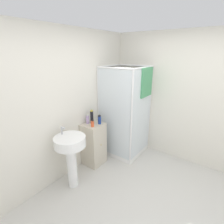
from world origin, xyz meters
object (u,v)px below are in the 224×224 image
sink (71,150)px  soap_dispenser (92,124)px  shampoo_bottle_tall_black (92,117)px  lotion_bottle_white (88,120)px  shampoo_bottle_blue (99,120)px

sink → soap_dispenser: bearing=6.1°
shampoo_bottle_tall_black → lotion_bottle_white: (-0.05, 0.06, -0.05)m
soap_dispenser → lotion_bottle_white: bearing=71.9°
shampoo_bottle_tall_black → lotion_bottle_white: 0.09m
sink → lotion_bottle_white: bearing=20.0°
soap_dispenser → shampoo_bottle_blue: 0.17m
soap_dispenser → lotion_bottle_white: (0.06, 0.17, 0.02)m
shampoo_bottle_blue → soap_dispenser: bearing=172.3°
sink → soap_dispenser: size_ratio=7.53×
lotion_bottle_white → shampoo_bottle_tall_black: bearing=-49.0°
shampoo_bottle_tall_black → shampoo_bottle_blue: 0.15m
soap_dispenser → shampoo_bottle_tall_black: 0.17m
lotion_bottle_white → soap_dispenser: bearing=-108.1°
shampoo_bottle_blue → lotion_bottle_white: 0.23m
shampoo_bottle_tall_black → lotion_bottle_white: shampoo_bottle_tall_black is taller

